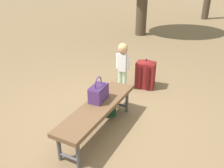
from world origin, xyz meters
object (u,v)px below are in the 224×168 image
Objects in this scene: backpack_large at (145,73)px; child_standing at (123,59)px; handbag at (99,92)px; park_bench at (98,109)px; backpack_small at (109,106)px.

child_standing is at bearing 114.57° from backpack_large.
park_bench is at bearing -171.39° from handbag.
handbag is 0.52m from backpack_small.
child_standing is 1.55× the size of backpack_large.
handbag is (0.16, 0.02, 0.18)m from park_bench.
child_standing is 0.57m from backpack_large.
child_standing is 2.68× the size of backpack_small.
backpack_small is at bearing 176.90° from child_standing.
backpack_small is (0.47, -0.06, -0.22)m from park_bench.
backpack_large is 1.25m from backpack_small.
park_bench is 0.24m from handbag.
child_standing is (1.27, -0.13, 0.05)m from handbag.
backpack_large is 1.72× the size of backpack_small.
handbag reaches higher than backpack_small.
park_bench is 1.71m from backpack_large.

